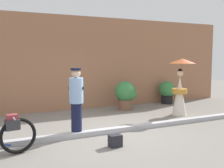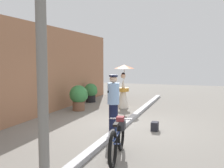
{
  "view_description": "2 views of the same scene",
  "coord_description": "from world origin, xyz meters",
  "views": [
    {
      "loc": [
        -2.57,
        -5.99,
        1.91
      ],
      "look_at": [
        0.35,
        0.21,
        1.22
      ],
      "focal_mm": 42.7,
      "sensor_mm": 36.0,
      "label": 1
    },
    {
      "loc": [
        -7.71,
        -2.26,
        2.06
      ],
      "look_at": [
        0.6,
        0.58,
        1.27
      ],
      "focal_mm": 42.05,
      "sensor_mm": 36.0,
      "label": 2
    }
  ],
  "objects": [
    {
      "name": "potted_plant_small",
      "position": [
        4.15,
        2.89,
        0.51
      ],
      "size": [
        0.68,
        0.66,
        0.93
      ],
      "color": "black",
      "rests_on": "ground_plane"
    },
    {
      "name": "person_officer",
      "position": [
        -0.65,
        0.11,
        0.88
      ],
      "size": [
        0.34,
        0.34,
        1.66
      ],
      "color": "#141938",
      "rests_on": "ground_plane"
    },
    {
      "name": "person_with_parasol",
      "position": [
        3.19,
        0.94,
        0.97
      ],
      "size": [
        0.86,
        0.86,
        1.87
      ],
      "color": "silver",
      "rests_on": "ground_plane"
    },
    {
      "name": "ground_plane",
      "position": [
        0.0,
        0.0,
        0.0
      ],
      "size": [
        30.0,
        30.0,
        0.0
      ],
      "primitive_type": "plane",
      "color": "gray"
    },
    {
      "name": "building_wall",
      "position": [
        0.0,
        3.51,
        1.7
      ],
      "size": [
        14.0,
        0.4,
        3.4
      ],
      "primitive_type": "cube",
      "color": "#9E6B4C",
      "rests_on": "ground_plane"
    },
    {
      "name": "sidewalk_curb",
      "position": [
        0.0,
        0.0,
        0.06
      ],
      "size": [
        14.0,
        0.2,
        0.12
      ],
      "primitive_type": "cube",
      "color": "#B2B2B7",
      "rests_on": "ground_plane"
    },
    {
      "name": "backpack_on_pavement",
      "position": [
        -0.14,
        -1.01,
        0.14
      ],
      "size": [
        0.27,
        0.2,
        0.26
      ],
      "color": "#26262D",
      "rests_on": "ground_plane"
    },
    {
      "name": "potted_plant_by_door",
      "position": [
        1.98,
        2.49,
        0.58
      ],
      "size": [
        0.77,
        0.75,
        1.05
      ],
      "color": "brown",
      "rests_on": "ground_plane"
    }
  ]
}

